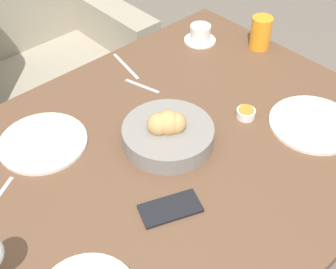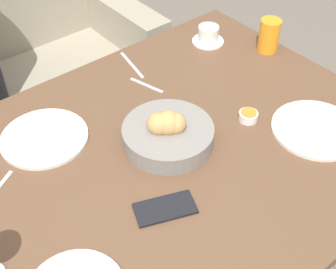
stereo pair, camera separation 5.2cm
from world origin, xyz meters
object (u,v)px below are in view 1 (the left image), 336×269
(juice_glass, at_px, (261,33))
(cell_phone, at_px, (170,208))
(spoon_coffee, at_px, (142,86))
(coffee_cup, at_px, (200,34))
(knife_silver, at_px, (126,66))
(bread_basket, at_px, (168,133))
(plate_far_center, at_px, (43,142))
(plate_near_right, at_px, (313,124))
(jam_bowl_honey, at_px, (246,113))

(juice_glass, bearing_deg, cell_phone, -156.18)
(spoon_coffee, distance_m, cell_phone, 0.51)
(coffee_cup, xyz_separation_m, knife_silver, (-0.30, 0.06, -0.03))
(juice_glass, height_order, spoon_coffee, juice_glass)
(bread_basket, relative_size, cell_phone, 1.54)
(plate_far_center, relative_size, juice_glass, 2.15)
(plate_far_center, height_order, cell_phone, plate_far_center)
(knife_silver, relative_size, cell_phone, 1.03)
(bread_basket, bearing_deg, plate_near_right, -32.80)
(bread_basket, bearing_deg, plate_far_center, 138.13)
(juice_glass, bearing_deg, bread_basket, -165.88)
(coffee_cup, xyz_separation_m, jam_bowl_honey, (-0.21, -0.40, -0.01))
(plate_near_right, distance_m, spoon_coffee, 0.55)
(bread_basket, xyz_separation_m, coffee_cup, (0.45, 0.32, -0.01))
(spoon_coffee, height_order, cell_phone, cell_phone)
(juice_glass, bearing_deg, coffee_cup, 126.57)
(plate_far_center, xyz_separation_m, spoon_coffee, (0.38, 0.02, -0.00))
(knife_silver, height_order, cell_phone, cell_phone)
(jam_bowl_honey, relative_size, cell_phone, 0.34)
(juice_glass, bearing_deg, knife_silver, 152.14)
(bread_basket, distance_m, knife_silver, 0.41)
(juice_glass, xyz_separation_m, cell_phone, (-0.74, -0.33, -0.05))
(plate_far_center, height_order, coffee_cup, coffee_cup)
(juice_glass, xyz_separation_m, jam_bowl_honey, (-0.33, -0.22, -0.04))
(cell_phone, bearing_deg, jam_bowl_honey, 14.42)
(bread_basket, distance_m, plate_near_right, 0.44)
(juice_glass, height_order, knife_silver, juice_glass)
(bread_basket, height_order, cell_phone, bread_basket)
(plate_far_center, height_order, knife_silver, plate_far_center)
(coffee_cup, xyz_separation_m, spoon_coffee, (-0.34, -0.07, -0.03))
(spoon_coffee, bearing_deg, plate_near_right, -62.96)
(juice_glass, height_order, cell_phone, juice_glass)
(plate_far_center, bearing_deg, juice_glass, -6.01)
(juice_glass, bearing_deg, plate_far_center, 173.99)
(spoon_coffee, relative_size, cell_phone, 0.76)
(plate_near_right, distance_m, cell_phone, 0.52)
(plate_far_center, height_order, spoon_coffee, plate_far_center)
(coffee_cup, distance_m, knife_silver, 0.31)
(bread_basket, bearing_deg, juice_glass, 14.12)
(plate_near_right, distance_m, coffee_cup, 0.56)
(bread_basket, relative_size, coffee_cup, 2.21)
(jam_bowl_honey, height_order, knife_silver, jam_bowl_honey)
(bread_basket, xyz_separation_m, plate_far_center, (-0.26, 0.24, -0.03))
(juice_glass, distance_m, spoon_coffee, 0.48)
(coffee_cup, bearing_deg, plate_near_right, -99.10)
(juice_glass, height_order, coffee_cup, juice_glass)
(cell_phone, bearing_deg, juice_glass, 23.82)
(plate_near_right, height_order, spoon_coffee, plate_near_right)
(plate_near_right, relative_size, jam_bowl_honey, 4.56)
(plate_near_right, bearing_deg, knife_silver, 109.47)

